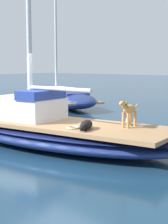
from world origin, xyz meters
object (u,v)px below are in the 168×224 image
dog_tan (128,110)px  moored_boat_starboard_side (61,97)px  sailboat_main (56,134)px  coiled_rope (73,128)px  dog_black (86,125)px  deck_winch (128,121)px

dog_tan → moored_boat_starboard_side: bearing=53.1°
sailboat_main → coiled_rope: bearing=-113.8°
dog_black → dog_tan: bearing=-33.3°
dog_black → coiled_rope: bearing=105.7°
dog_tan → coiled_rope: (-1.00, 0.92, -0.40)m
sailboat_main → moored_boat_starboard_side: 8.86m
dog_tan → dog_black: 1.13m
dog_tan → deck_winch: dog_tan is taller
deck_winch → dog_black: bearing=163.9°
dog_tan → dog_black: size_ratio=1.05×
deck_winch → sailboat_main: bearing=117.3°
dog_tan → coiled_rope: bearing=137.2°
dog_tan → deck_winch: (0.36, 0.23, -0.32)m
sailboat_main → dog_black: 1.49m
dog_black → coiled_rope: (-0.09, 0.33, -0.08)m
coiled_rope → moored_boat_starboard_side: bearing=45.2°
sailboat_main → dog_black: (-0.37, -1.38, 0.43)m
deck_winch → coiled_rope: bearing=152.9°
sailboat_main → moored_boat_starboard_side: bearing=42.6°
dog_black → deck_winch: (1.26, -0.37, -0.01)m
sailboat_main → dog_tan: dog_tan is taller
deck_winch → coiled_rope: (-1.36, 0.70, -0.08)m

